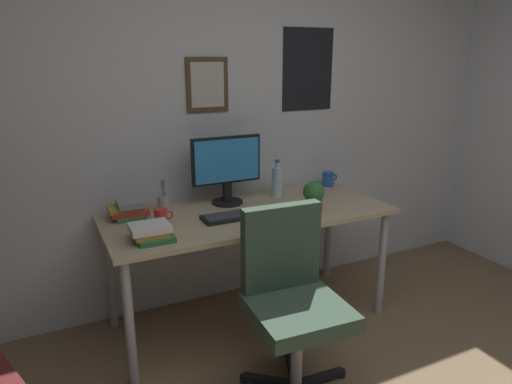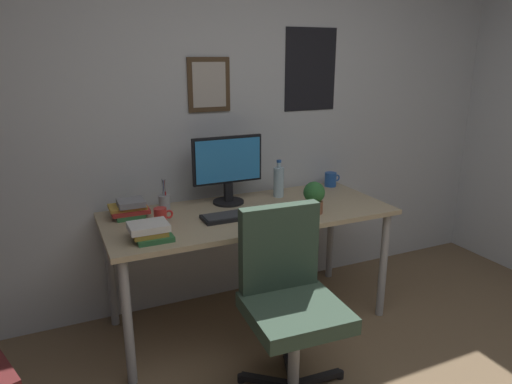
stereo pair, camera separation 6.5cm
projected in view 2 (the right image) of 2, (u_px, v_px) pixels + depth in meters
wall_back at (238, 112)px, 3.12m from camera, size 4.40×0.10×2.60m
desk at (249, 222)px, 2.86m from camera, size 1.75×0.74×0.75m
office_chair at (288, 293)px, 2.31m from camera, size 0.56×0.57×0.95m
monitor at (228, 167)px, 2.93m from camera, size 0.46×0.20×0.43m
keyboard at (238, 215)px, 2.73m from camera, size 0.43×0.15×0.03m
computer_mouse at (285, 209)px, 2.83m from camera, size 0.06×0.11×0.04m
water_bottle at (279, 181)px, 3.10m from camera, size 0.07×0.07×0.25m
coffee_mug_near at (331, 179)px, 3.37m from camera, size 0.12×0.08×0.10m
coffee_mug_far at (161, 216)px, 2.61m from camera, size 0.11×0.07×0.10m
potted_plant at (314, 196)px, 2.78m from camera, size 0.13×0.13×0.20m
pen_cup at (164, 202)px, 2.84m from camera, size 0.07×0.07×0.20m
book_stack_left at (150, 231)px, 2.39m from camera, size 0.21×0.17×0.09m
book_stack_right at (130, 209)px, 2.73m from camera, size 0.22×0.17×0.10m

